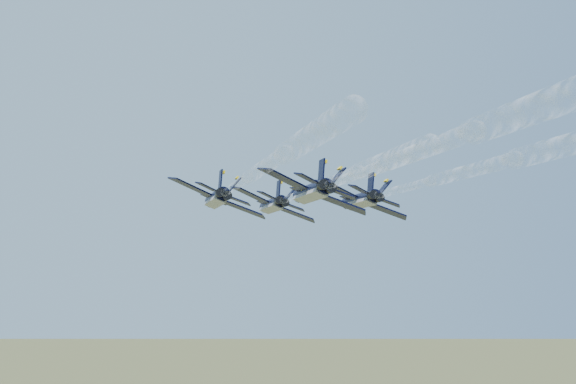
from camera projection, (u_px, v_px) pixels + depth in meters
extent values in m
cylinder|color=black|center=(273.00, 204.00, 129.75)|extent=(2.86, 13.69, 2.28)
cone|color=black|center=(264.00, 207.00, 137.72)|extent=(2.39, 2.76, 2.28)
ellipsoid|color=black|center=(270.00, 202.00, 133.24)|extent=(1.36, 2.51, 1.16)
cube|color=gray|center=(271.00, 209.00, 129.66)|extent=(2.13, 12.27, 1.01)
cube|color=black|center=(252.00, 195.00, 128.41)|extent=(6.25, 4.65, 2.44)
cube|color=yellow|center=(250.00, 195.00, 130.13)|extent=(5.32, 1.80, 2.41)
cube|color=black|center=(295.00, 214.00, 129.46)|extent=(6.37, 5.03, 2.44)
cube|color=yellow|center=(293.00, 214.00, 131.18)|extent=(5.21, 2.23, 2.41)
cube|color=black|center=(267.00, 196.00, 123.06)|extent=(2.92, 2.39, 1.15)
cube|color=black|center=(295.00, 208.00, 123.72)|extent=(2.97, 2.54, 1.15)
cube|color=black|center=(278.00, 191.00, 124.15)|extent=(0.46, 2.27, 2.67)
cube|color=black|center=(289.00, 195.00, 124.42)|extent=(1.95, 2.33, 2.14)
cylinder|color=black|center=(279.00, 201.00, 122.60)|extent=(1.52, 1.29, 1.47)
cylinder|color=black|center=(285.00, 204.00, 122.74)|extent=(1.52, 1.29, 1.47)
cylinder|color=black|center=(217.00, 198.00, 113.29)|extent=(2.86, 13.69, 2.28)
cone|color=black|center=(210.00, 201.00, 121.26)|extent=(2.39, 2.76, 2.28)
ellipsoid|color=black|center=(216.00, 195.00, 116.78)|extent=(1.36, 2.51, 1.16)
cube|color=gray|center=(215.00, 203.00, 113.20)|extent=(2.13, 12.27, 1.01)
cube|color=black|center=(192.00, 187.00, 111.95)|extent=(6.25, 4.65, 2.44)
cube|color=yellow|center=(191.00, 188.00, 113.67)|extent=(5.32, 1.80, 2.41)
cube|color=black|center=(242.00, 209.00, 113.00)|extent=(6.37, 5.03, 2.44)
cube|color=yellow|center=(241.00, 209.00, 114.72)|extent=(5.21, 2.23, 2.41)
cube|color=black|center=(207.00, 188.00, 106.61)|extent=(2.92, 2.39, 1.15)
cube|color=black|center=(239.00, 202.00, 107.26)|extent=(2.97, 2.54, 1.15)
cube|color=black|center=(220.00, 181.00, 107.69)|extent=(0.46, 2.27, 2.67)
cube|color=black|center=(233.00, 187.00, 107.96)|extent=(1.95, 2.33, 2.14)
cylinder|color=black|center=(220.00, 194.00, 106.15)|extent=(1.52, 1.29, 1.47)
cylinder|color=black|center=(227.00, 197.00, 106.28)|extent=(1.52, 1.29, 1.47)
cylinder|color=black|center=(360.00, 200.00, 117.64)|extent=(2.86, 13.69, 2.28)
cone|color=black|center=(345.00, 203.00, 125.61)|extent=(2.39, 2.76, 2.28)
ellipsoid|color=black|center=(355.00, 197.00, 121.13)|extent=(1.36, 2.51, 1.16)
cube|color=gray|center=(359.00, 204.00, 117.55)|extent=(2.13, 12.27, 1.01)
cube|color=black|center=(338.00, 190.00, 116.30)|extent=(6.25, 4.65, 2.44)
cube|color=yellow|center=(335.00, 190.00, 118.02)|extent=(5.32, 1.80, 2.41)
cube|color=black|center=(385.00, 210.00, 117.35)|extent=(6.37, 5.03, 2.44)
cube|color=yellow|center=(382.00, 210.00, 119.07)|extent=(5.21, 2.23, 2.41)
cube|color=black|center=(359.00, 190.00, 110.95)|extent=(2.92, 2.39, 1.15)
cube|color=black|center=(389.00, 203.00, 111.60)|extent=(2.97, 2.54, 1.15)
cube|color=black|center=(371.00, 184.00, 112.04)|extent=(0.46, 2.27, 2.67)
cube|color=black|center=(383.00, 189.00, 112.30)|extent=(1.95, 2.33, 2.14)
cylinder|color=black|center=(372.00, 196.00, 110.49)|extent=(1.52, 1.29, 1.47)
cylinder|color=black|center=(379.00, 199.00, 110.63)|extent=(1.52, 1.29, 1.47)
cylinder|color=black|center=(312.00, 191.00, 100.50)|extent=(2.86, 13.69, 2.28)
cone|color=black|center=(298.00, 195.00, 108.47)|extent=(2.39, 2.76, 2.28)
ellipsoid|color=black|center=(307.00, 189.00, 104.00)|extent=(1.36, 2.51, 1.16)
cube|color=gray|center=(310.00, 197.00, 100.41)|extent=(2.13, 12.27, 1.01)
cube|color=black|center=(285.00, 179.00, 99.16)|extent=(6.25, 4.65, 2.44)
cube|color=yellow|center=(283.00, 180.00, 100.88)|extent=(5.32, 1.80, 2.41)
cube|color=black|center=(341.00, 204.00, 100.21)|extent=(6.37, 5.03, 2.44)
cube|color=yellow|center=(337.00, 203.00, 101.93)|extent=(5.21, 2.23, 2.41)
cube|color=black|center=(307.00, 179.00, 93.82)|extent=(2.92, 2.39, 1.15)
cube|color=black|center=(343.00, 195.00, 94.47)|extent=(2.97, 2.54, 1.15)
cube|color=black|center=(321.00, 172.00, 94.91)|extent=(0.46, 2.27, 2.67)
cube|color=black|center=(336.00, 179.00, 95.17)|extent=(1.95, 2.33, 2.14)
cylinder|color=black|center=(322.00, 186.00, 93.36)|extent=(1.52, 1.29, 1.47)
cylinder|color=black|center=(330.00, 189.00, 93.50)|extent=(1.52, 1.29, 1.47)
cylinder|color=white|center=(296.00, 198.00, 113.02)|extent=(2.09, 20.56, 1.21)
cylinder|color=white|center=(332.00, 187.00, 94.04)|extent=(2.55, 20.58, 1.66)
cylinder|color=white|center=(387.00, 171.00, 75.07)|extent=(3.08, 20.60, 2.20)
cylinder|color=white|center=(234.00, 189.00, 96.56)|extent=(2.09, 20.56, 1.21)
cylinder|color=white|center=(263.00, 174.00, 77.59)|extent=(2.55, 20.58, 1.66)
cylinder|color=white|center=(310.00, 149.00, 58.62)|extent=(3.08, 20.60, 2.20)
cylinder|color=white|center=(401.00, 191.00, 100.90)|extent=(2.09, 20.56, 1.21)
cylinder|color=white|center=(467.00, 178.00, 81.93)|extent=(2.55, 20.58, 1.66)
cylinder|color=white|center=(572.00, 156.00, 62.96)|extent=(3.08, 20.60, 2.20)
cylinder|color=white|center=(351.00, 179.00, 83.77)|extent=(2.09, 20.56, 1.21)
cylinder|color=white|center=(420.00, 159.00, 64.80)|extent=(2.55, 20.58, 1.66)
cylinder|color=white|center=(545.00, 121.00, 45.83)|extent=(3.08, 20.60, 2.20)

